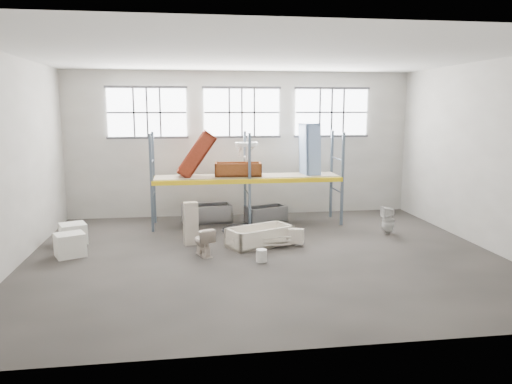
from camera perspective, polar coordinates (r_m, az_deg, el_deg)
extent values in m
cube|color=#48433F|center=(12.67, 0.98, -7.63)|extent=(12.00, 10.00, 0.10)
cube|color=silver|center=(12.15, 1.05, 15.97)|extent=(12.00, 10.00, 0.10)
cube|color=#9D9A90|center=(17.13, -1.70, 5.63)|extent=(12.00, 0.10, 5.00)
cube|color=#9E9B93|center=(7.25, 7.41, -0.15)|extent=(12.00, 0.10, 5.00)
cube|color=#B5B2A7|center=(12.68, -27.13, 3.09)|extent=(0.10, 10.00, 5.00)
cube|color=beige|center=(14.41, 25.56, 3.89)|extent=(0.10, 10.00, 5.00)
cube|color=white|center=(16.92, -12.65, 9.08)|extent=(2.60, 0.04, 1.60)
cube|color=white|center=(16.98, -1.68, 9.31)|extent=(2.60, 0.04, 1.60)
cube|color=white|center=(17.63, 8.84, 9.22)|extent=(2.60, 0.04, 1.60)
cube|color=slate|center=(15.03, -12.17, 1.00)|extent=(0.08, 0.08, 3.00)
cube|color=slate|center=(16.22, -11.89, 1.64)|extent=(0.08, 0.08, 3.00)
cube|color=slate|center=(15.12, -0.76, 1.27)|extent=(0.08, 0.08, 3.00)
cube|color=slate|center=(16.30, -1.31, 1.89)|extent=(0.08, 0.08, 3.00)
cube|color=slate|center=(15.79, 10.11, 1.48)|extent=(0.08, 0.08, 3.00)
cube|color=slate|center=(16.92, 8.84, 2.06)|extent=(0.08, 0.08, 3.00)
cube|color=yellow|center=(15.12, -0.76, 1.27)|extent=(6.00, 0.10, 0.14)
cube|color=yellow|center=(16.30, -1.31, 1.89)|extent=(6.00, 0.10, 0.14)
cube|color=gray|center=(15.70, -1.04, 1.88)|extent=(5.90, 1.10, 0.03)
cylinder|color=black|center=(15.22, -0.65, -4.43)|extent=(1.80, 1.80, 0.00)
cube|color=silver|center=(13.46, 4.71, -5.14)|extent=(0.47, 0.35, 0.40)
imported|color=beige|center=(13.33, 2.68, -5.81)|extent=(0.45, 0.45, 0.14)
imported|color=beige|center=(12.60, -6.20, -5.79)|extent=(0.64, 0.83, 0.74)
cube|color=#C2B4A3|center=(13.58, -7.65, -3.68)|extent=(0.43, 0.32, 1.19)
imported|color=silver|center=(15.18, 15.24, -3.20)|extent=(0.39, 0.38, 0.84)
imported|color=silver|center=(15.47, -1.11, 3.68)|extent=(0.77, 0.63, 0.64)
cylinder|color=silver|center=(12.09, 0.65, -7.47)|extent=(0.34, 0.34, 0.31)
cube|color=white|center=(13.36, -20.98, -5.81)|extent=(0.88, 0.83, 0.60)
cube|color=white|center=(14.61, -20.65, -4.56)|extent=(0.87, 0.87, 0.56)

